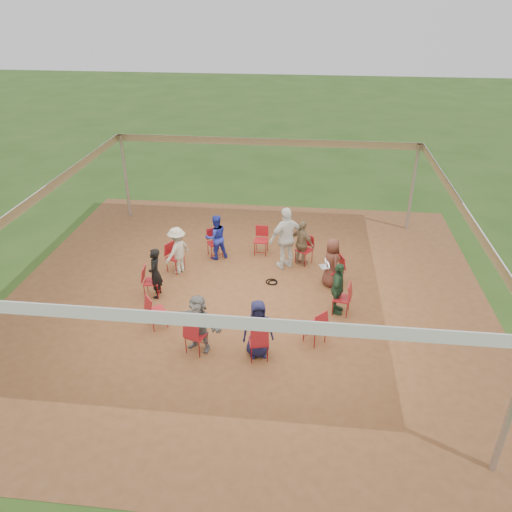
# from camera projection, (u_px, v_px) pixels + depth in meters

# --- Properties ---
(ground) EXTENTS (80.00, 80.00, 0.00)m
(ground) POSITION_uv_depth(u_px,v_px,m) (247.00, 297.00, 13.62)
(ground) COLOR #294A17
(ground) RESTS_ON ground
(dirt_patch) EXTENTS (13.00, 13.00, 0.00)m
(dirt_patch) POSITION_uv_depth(u_px,v_px,m) (247.00, 297.00, 13.62)
(dirt_patch) COLOR brown
(dirt_patch) RESTS_ON ground
(tent) EXTENTS (10.33, 10.33, 3.00)m
(tent) POSITION_uv_depth(u_px,v_px,m) (246.00, 217.00, 12.50)
(tent) COLOR #B2B2B7
(tent) RESTS_ON ground
(chair_0) EXTENTS (0.56, 0.55, 0.90)m
(chair_0) POSITION_uv_depth(u_px,v_px,m) (335.00, 270.00, 14.00)
(chair_0) COLOR #A61920
(chair_0) RESTS_ON ground
(chair_1) EXTENTS (0.60, 0.60, 0.90)m
(chair_1) POSITION_uv_depth(u_px,v_px,m) (304.00, 250.00, 15.08)
(chair_1) COLOR #A61920
(chair_1) RESTS_ON ground
(chair_2) EXTENTS (0.44, 0.46, 0.90)m
(chair_2) POSITION_uv_depth(u_px,v_px,m) (261.00, 241.00, 15.63)
(chair_2) COLOR #A61920
(chair_2) RESTS_ON ground
(chair_3) EXTENTS (0.58, 0.59, 0.90)m
(chair_3) POSITION_uv_depth(u_px,v_px,m) (215.00, 243.00, 15.48)
(chair_3) COLOR #A61920
(chair_3) RESTS_ON ground
(chair_4) EXTENTS (0.58, 0.58, 0.90)m
(chair_4) POSITION_uv_depth(u_px,v_px,m) (175.00, 257.00, 14.66)
(chair_4) COLOR #A61920
(chair_4) RESTS_ON ground
(chair_5) EXTENTS (0.48, 0.46, 0.90)m
(chair_5) POSITION_uv_depth(u_px,v_px,m) (152.00, 282.00, 13.45)
(chair_5) COLOR #A61920
(chair_5) RESTS_ON ground
(chair_6) EXTENTS (0.61, 0.60, 0.90)m
(chair_6) POSITION_uv_depth(u_px,v_px,m) (157.00, 311.00, 12.23)
(chair_6) COLOR #A61920
(chair_6) RESTS_ON ground
(chair_7) EXTENTS (0.54, 0.55, 0.90)m
(chair_7) POSITION_uv_depth(u_px,v_px,m) (196.00, 335.00, 11.38)
(chair_7) COLOR #A61920
(chair_7) RESTS_ON ground
(chair_8) EXTENTS (0.51, 0.53, 0.90)m
(chair_8) POSITION_uv_depth(u_px,v_px,m) (259.00, 342.00, 11.17)
(chair_8) COLOR #A61920
(chair_8) RESTS_ON ground
(chair_9) EXTENTS (0.61, 0.61, 0.90)m
(chair_9) POSITION_uv_depth(u_px,v_px,m) (315.00, 326.00, 11.67)
(chair_9) COLOR #A61920
(chair_9) RESTS_ON ground
(chair_10) EXTENTS (0.51, 0.50, 0.90)m
(chair_10) POSITION_uv_depth(u_px,v_px,m) (341.00, 298.00, 12.73)
(chair_10) COLOR #A61920
(chair_10) RESTS_ON ground
(person_seated_0) EXTENTS (0.62, 0.79, 1.43)m
(person_seated_0) POSITION_uv_depth(u_px,v_px,m) (331.00, 262.00, 13.84)
(person_seated_0) COLOR #592E24
(person_seated_0) RESTS_ON ground
(person_seated_1) EXTENTS (0.93, 0.84, 1.43)m
(person_seated_1) POSITION_uv_depth(u_px,v_px,m) (302.00, 243.00, 14.88)
(person_seated_1) COLOR #8B7455
(person_seated_1) RESTS_ON ground
(person_seated_2) EXTENTS (0.80, 0.69, 1.43)m
(person_seated_2) POSITION_uv_depth(u_px,v_px,m) (216.00, 237.00, 15.25)
(person_seated_2) COLOR #232FA7
(person_seated_2) RESTS_ON ground
(person_seated_3) EXTENTS (0.83, 1.03, 1.43)m
(person_seated_3) POSITION_uv_depth(u_px,v_px,m) (177.00, 250.00, 14.48)
(person_seated_3) COLOR beige
(person_seated_3) RESTS_ON ground
(person_seated_4) EXTENTS (0.39, 0.55, 1.43)m
(person_seated_4) POSITION_uv_depth(u_px,v_px,m) (155.00, 273.00, 13.32)
(person_seated_4) COLOR black
(person_seated_4) RESTS_ON ground
(person_seated_5) EXTENTS (1.41, 0.90, 1.43)m
(person_seated_5) POSITION_uv_depth(u_px,v_px,m) (198.00, 323.00, 11.34)
(person_seated_5) COLOR slate
(person_seated_5) RESTS_ON ground
(person_seated_6) EXTENTS (0.77, 0.54, 1.43)m
(person_seated_6) POSITION_uv_depth(u_px,v_px,m) (258.00, 329.00, 11.15)
(person_seated_6) COLOR #1A1B42
(person_seated_6) RESTS_ON ground
(person_seated_7) EXTENTS (0.58, 0.90, 1.43)m
(person_seated_7) POSITION_uv_depth(u_px,v_px,m) (338.00, 289.00, 12.63)
(person_seated_7) COLOR #294C30
(person_seated_7) RESTS_ON ground
(standing_person) EXTENTS (1.26, 1.10, 1.92)m
(standing_person) POSITION_uv_depth(u_px,v_px,m) (287.00, 238.00, 14.63)
(standing_person) COLOR white
(standing_person) RESTS_ON ground
(cable_coil) EXTENTS (0.38, 0.38, 0.03)m
(cable_coil) POSITION_uv_depth(u_px,v_px,m) (272.00, 282.00, 14.26)
(cable_coil) COLOR black
(cable_coil) RESTS_ON ground
(laptop) EXTENTS (0.33, 0.37, 0.21)m
(laptop) POSITION_uv_depth(u_px,v_px,m) (326.00, 265.00, 13.83)
(laptop) COLOR #B7B7BC
(laptop) RESTS_ON ground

